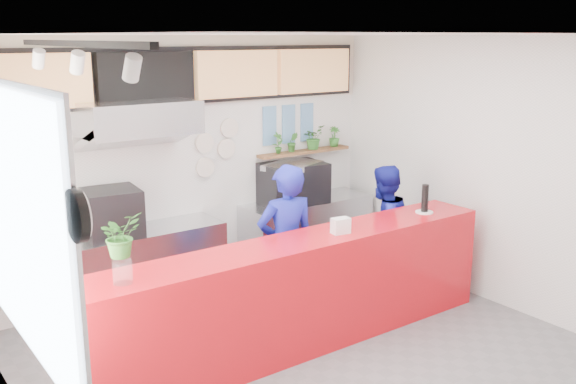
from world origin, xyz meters
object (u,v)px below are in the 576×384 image
service_counter (298,294)px  panini_oven (112,213)px  pepper_mill (425,198)px  staff_right (382,230)px  espresso_machine (293,183)px  staff_center (286,247)px

service_counter → panini_oven: 2.21m
service_counter → pepper_mill: bearing=-1.0°
staff_right → service_counter: bearing=14.1°
espresso_machine → staff_right: (0.40, -1.24, -0.39)m
espresso_machine → service_counter: bearing=-119.5°
service_counter → espresso_machine: size_ratio=5.61×
espresso_machine → staff_center: (-1.08, -1.35, -0.29)m
service_counter → pepper_mill: (1.71, -0.03, 0.72)m
panini_oven → service_counter: bearing=-51.2°
staff_center → pepper_mill: 1.65m
staff_right → pepper_mill: size_ratio=5.09×
staff_right → staff_center: bearing=-0.3°
service_counter → staff_right: size_ratio=2.93×
espresso_machine → pepper_mill: bearing=-70.7°
espresso_machine → staff_center: staff_center is taller
service_counter → pepper_mill: size_ratio=14.91×
espresso_machine → staff_right: staff_right is taller
pepper_mill → espresso_machine: bearing=103.7°
service_counter → staff_right: bearing=18.6°
panini_oven → espresso_machine: bearing=6.6°
panini_oven → espresso_machine: espresso_machine is taller
service_counter → staff_center: bearing=67.4°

